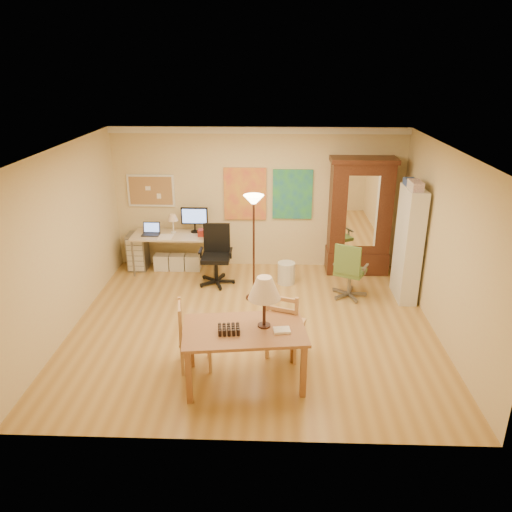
{
  "coord_description": "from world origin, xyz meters",
  "views": [
    {
      "loc": [
        0.29,
        -6.76,
        3.82
      ],
      "look_at": [
        0.04,
        0.3,
        1.04
      ],
      "focal_mm": 35.0,
      "sensor_mm": 36.0,
      "label": 1
    }
  ],
  "objects_px": {
    "dining_table": "(252,318)",
    "office_chair_green": "(349,283)",
    "armoire": "(359,224)",
    "bookshelf": "(408,245)",
    "office_chair_black": "(216,268)",
    "computer_desk": "(178,248)"
  },
  "relations": [
    {
      "from": "dining_table",
      "to": "computer_desk",
      "type": "xyz_separation_m",
      "value": [
        -1.57,
        3.54,
        -0.44
      ]
    },
    {
      "from": "dining_table",
      "to": "office_chair_green",
      "type": "distance_m",
      "value": 2.97
    },
    {
      "from": "armoire",
      "to": "bookshelf",
      "type": "relative_size",
      "value": 1.14
    },
    {
      "from": "office_chair_green",
      "to": "armoire",
      "type": "distance_m",
      "value": 1.4
    },
    {
      "from": "office_chair_black",
      "to": "armoire",
      "type": "relative_size",
      "value": 0.49
    },
    {
      "from": "bookshelf",
      "to": "office_chair_black",
      "type": "bearing_deg",
      "value": 172.07
    },
    {
      "from": "office_chair_black",
      "to": "bookshelf",
      "type": "xyz_separation_m",
      "value": [
        3.28,
        -0.46,
        0.67
      ]
    },
    {
      "from": "computer_desk",
      "to": "bookshelf",
      "type": "xyz_separation_m",
      "value": [
        4.08,
        -1.04,
        0.51
      ]
    },
    {
      "from": "office_chair_black",
      "to": "bookshelf",
      "type": "distance_m",
      "value": 3.38
    },
    {
      "from": "armoire",
      "to": "office_chair_black",
      "type": "bearing_deg",
      "value": -165.83
    },
    {
      "from": "armoire",
      "to": "bookshelf",
      "type": "distance_m",
      "value": 1.29
    },
    {
      "from": "office_chair_black",
      "to": "armoire",
      "type": "distance_m",
      "value": 2.8
    },
    {
      "from": "bookshelf",
      "to": "computer_desk",
      "type": "bearing_deg",
      "value": 165.7
    },
    {
      "from": "computer_desk",
      "to": "bookshelf",
      "type": "distance_m",
      "value": 4.24
    },
    {
      "from": "office_chair_black",
      "to": "armoire",
      "type": "bearing_deg",
      "value": 14.17
    },
    {
      "from": "dining_table",
      "to": "armoire",
      "type": "height_order",
      "value": "armoire"
    },
    {
      "from": "dining_table",
      "to": "computer_desk",
      "type": "relative_size",
      "value": 0.98
    },
    {
      "from": "office_chair_green",
      "to": "armoire",
      "type": "relative_size",
      "value": 0.46
    },
    {
      "from": "office_chair_green",
      "to": "dining_table",
      "type": "bearing_deg",
      "value": -122.45
    },
    {
      "from": "armoire",
      "to": "bookshelf",
      "type": "xyz_separation_m",
      "value": [
        0.65,
        -1.12,
        0.0
      ]
    },
    {
      "from": "dining_table",
      "to": "armoire",
      "type": "distance_m",
      "value": 4.08
    },
    {
      "from": "computer_desk",
      "to": "office_chair_green",
      "type": "xyz_separation_m",
      "value": [
        3.13,
        -1.09,
        -0.18
      ]
    }
  ]
}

